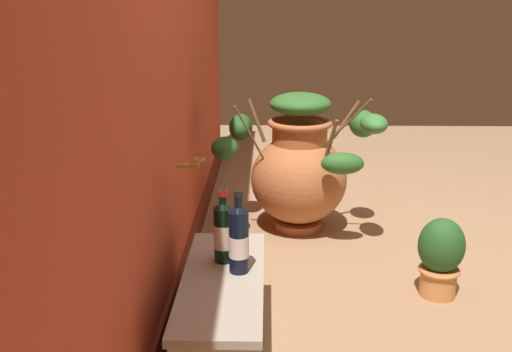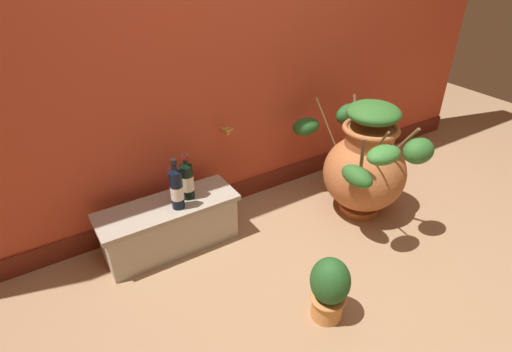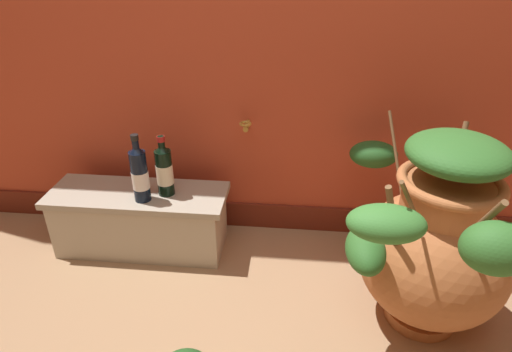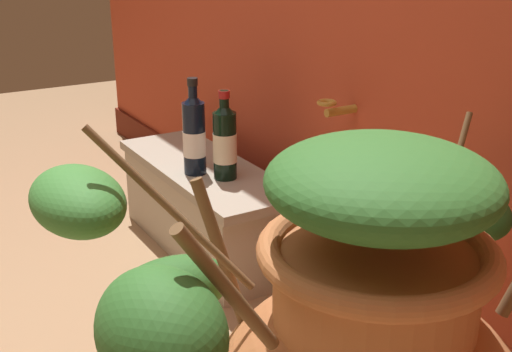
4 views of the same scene
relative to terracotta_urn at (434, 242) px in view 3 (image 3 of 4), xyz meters
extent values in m
cube|color=maroon|center=(-0.60, 0.57, -0.31)|extent=(4.40, 0.02, 0.14)
cylinder|color=#B28433|center=(-0.75, 0.53, 0.22)|extent=(0.02, 0.10, 0.02)
torus|color=#B28433|center=(-0.75, 0.48, 0.25)|extent=(0.06, 0.06, 0.01)
cylinder|color=#B26638|center=(0.01, 0.00, -0.35)|extent=(0.28, 0.28, 0.05)
ellipsoid|color=#B26638|center=(0.01, 0.00, -0.07)|extent=(0.55, 0.55, 0.51)
cylinder|color=#B26638|center=(0.01, 0.00, 0.18)|extent=(0.31, 0.31, 0.15)
torus|color=#B26638|center=(0.01, 0.00, 0.25)|extent=(0.36, 0.36, 0.04)
cylinder|color=brown|center=(0.11, 0.25, 0.24)|extent=(0.06, 0.11, 0.25)
ellipsoid|color=#235623|center=(0.15, 0.34, 0.20)|extent=(0.22, 0.14, 0.15)
cylinder|color=brown|center=(-0.18, -0.24, 0.30)|extent=(0.15, 0.21, 0.27)
ellipsoid|color=#387A33|center=(-0.27, -0.36, 0.31)|extent=(0.21, 0.14, 0.10)
cylinder|color=brown|center=(-0.21, -0.15, 0.20)|extent=(0.09, 0.07, 0.25)
ellipsoid|color=#2D6628|center=(-0.29, -0.20, 0.10)|extent=(0.13, 0.22, 0.11)
cylinder|color=brown|center=(-0.12, 0.28, 0.22)|extent=(0.08, 0.17, 0.31)
ellipsoid|color=#235623|center=(-0.18, 0.41, 0.15)|extent=(0.21, 0.14, 0.12)
cylinder|color=brown|center=(0.02, -0.26, 0.27)|extent=(0.03, 0.15, 0.22)
ellipsoid|color=#2D6628|center=(0.03, -0.35, 0.24)|extent=(0.20, 0.15, 0.15)
ellipsoid|color=#2D6628|center=(0.01, 0.00, 0.36)|extent=(0.34, 0.34, 0.12)
cube|color=#B2A893|center=(-1.26, 0.34, -0.22)|extent=(0.79, 0.28, 0.31)
cube|color=#A09785|center=(-1.26, 0.34, -0.08)|extent=(0.84, 0.30, 0.03)
cylinder|color=black|center=(-1.11, 0.35, 0.05)|extent=(0.08, 0.08, 0.22)
cone|color=black|center=(-1.11, 0.35, 0.17)|extent=(0.08, 0.08, 0.04)
cylinder|color=black|center=(-1.11, 0.35, 0.19)|extent=(0.03, 0.03, 0.07)
cylinder|color=maroon|center=(-1.11, 0.35, 0.21)|extent=(0.04, 0.04, 0.02)
cylinder|color=beige|center=(-1.11, 0.35, 0.04)|extent=(0.08, 0.08, 0.10)
cylinder|color=black|center=(-1.21, 0.29, 0.05)|extent=(0.07, 0.07, 0.24)
cone|color=black|center=(-1.21, 0.29, 0.19)|extent=(0.07, 0.07, 0.04)
cylinder|color=black|center=(-1.21, 0.29, 0.21)|extent=(0.03, 0.03, 0.08)
cylinder|color=black|center=(-1.21, 0.29, 0.24)|extent=(0.03, 0.03, 0.02)
cylinder|color=silver|center=(-1.21, 0.29, 0.04)|extent=(0.08, 0.08, 0.08)
camera|label=1|loc=(-3.21, 0.18, 0.92)|focal=41.32mm
camera|label=2|loc=(-1.88, -1.64, 1.36)|focal=29.30mm
camera|label=3|loc=(-0.52, -1.34, 0.96)|focal=30.29mm
camera|label=4|loc=(0.66, -0.60, 0.70)|focal=46.38mm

